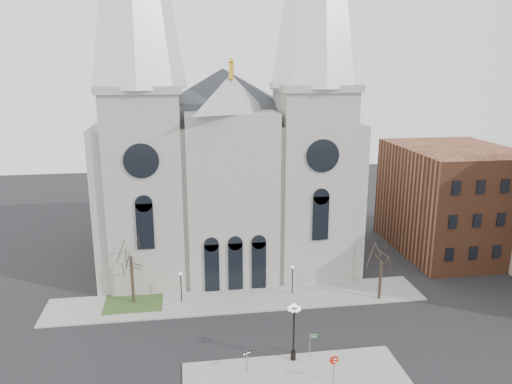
{
  "coord_description": "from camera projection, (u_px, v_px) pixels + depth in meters",
  "views": [
    {
      "loc": [
        -5.36,
        -37.48,
        24.59
      ],
      "look_at": [
        1.47,
        8.0,
        12.7
      ],
      "focal_mm": 35.0,
      "sensor_mm": 36.0,
      "label": 1
    }
  ],
  "objects": [
    {
      "name": "tree_left",
      "position": [
        131.0,
        254.0,
        51.32
      ],
      "size": [
        3.2,
        3.2,
        7.5
      ],
      "color": "black",
      "rests_on": "ground"
    },
    {
      "name": "one_way_sign",
      "position": [
        247.0,
        357.0,
        40.37
      ],
      "size": [
        0.82,
        0.39,
        1.99
      ],
      "rotation": [
        0.0,
        0.0,
        0.41
      ],
      "color": "slate",
      "rests_on": "sidewalk_near"
    },
    {
      "name": "stop_sign",
      "position": [
        334.0,
        363.0,
        39.08
      ],
      "size": [
        0.79,
        0.37,
        2.36
      ],
      "rotation": [
        0.0,
        0.0,
        -0.43
      ],
      "color": "slate",
      "rests_on": "sidewalk_near"
    },
    {
      "name": "ground",
      "position": [
        253.0,
        359.0,
        42.81
      ],
      "size": [
        160.0,
        160.0,
        0.0
      ],
      "primitive_type": "plane",
      "color": "black",
      "rests_on": "ground"
    },
    {
      "name": "ped_lamp_left",
      "position": [
        181.0,
        282.0,
        52.37
      ],
      "size": [
        0.32,
        0.32,
        3.26
      ],
      "color": "black",
      "rests_on": "sidewalk_far"
    },
    {
      "name": "grass_patch",
      "position": [
        134.0,
        302.0,
        52.69
      ],
      "size": [
        6.0,
        5.0,
        0.18
      ],
      "primitive_type": "cube",
      "color": "#2A461E",
      "rests_on": "ground"
    },
    {
      "name": "street_name_sign",
      "position": [
        311.0,
        342.0,
        42.69
      ],
      "size": [
        0.69,
        0.09,
        2.14
      ],
      "rotation": [
        0.0,
        0.0,
        0.04
      ],
      "color": "slate",
      "rests_on": "sidewalk_near"
    },
    {
      "name": "bg_building_brick",
      "position": [
        452.0,
        199.0,
        66.44
      ],
      "size": [
        14.0,
        18.0,
        14.0
      ],
      "primitive_type": "cube",
      "color": "brown",
      "rests_on": "ground"
    },
    {
      "name": "cathedral",
      "position": [
        226.0,
        116.0,
        60.07
      ],
      "size": [
        33.0,
        26.66,
        54.0
      ],
      "color": "#97968D",
      "rests_on": "ground"
    },
    {
      "name": "globe_lamp",
      "position": [
        294.0,
        324.0,
        41.64
      ],
      "size": [
        1.42,
        1.42,
        5.26
      ],
      "rotation": [
        0.0,
        0.0,
        0.32
      ],
      "color": "black",
      "rests_on": "sidewalk_near"
    },
    {
      "name": "tree_right",
      "position": [
        382.0,
        260.0,
        52.47
      ],
      "size": [
        3.2,
        3.2,
        6.0
      ],
      "color": "black",
      "rests_on": "ground"
    },
    {
      "name": "ped_lamp_right",
      "position": [
        292.0,
        275.0,
        54.1
      ],
      "size": [
        0.32,
        0.32,
        3.26
      ],
      "color": "black",
      "rests_on": "sidewalk_far"
    },
    {
      "name": "sidewalk_far",
      "position": [
        238.0,
        300.0,
        53.32
      ],
      "size": [
        40.0,
        6.0,
        0.14
      ],
      "primitive_type": "cube",
      "color": "gray",
      "rests_on": "ground"
    }
  ]
}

